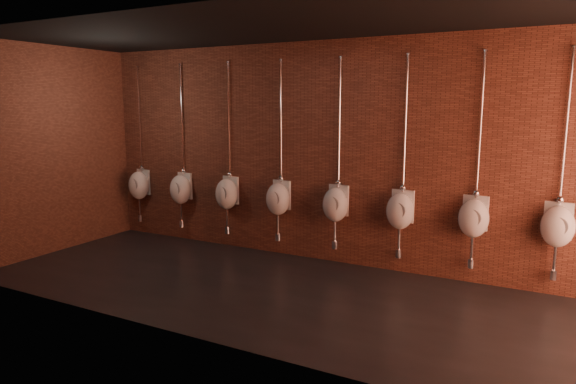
% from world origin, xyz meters
% --- Properties ---
extents(ground, '(8.50, 8.50, 0.00)m').
position_xyz_m(ground, '(0.00, 0.00, 0.00)').
color(ground, black).
rests_on(ground, ground).
extents(room_shell, '(8.54, 3.04, 3.22)m').
position_xyz_m(room_shell, '(0.00, 0.00, 2.01)').
color(room_shell, black).
rests_on(room_shell, ground).
extents(urinal_0, '(0.43, 0.39, 2.72)m').
position_xyz_m(urinal_0, '(-3.84, 1.37, 0.91)').
color(urinal_0, white).
rests_on(urinal_0, ground).
extents(urinal_1, '(0.43, 0.39, 2.72)m').
position_xyz_m(urinal_1, '(-2.90, 1.37, 0.91)').
color(urinal_1, white).
rests_on(urinal_1, ground).
extents(urinal_2, '(0.43, 0.39, 2.72)m').
position_xyz_m(urinal_2, '(-1.96, 1.37, 0.91)').
color(urinal_2, white).
rests_on(urinal_2, ground).
extents(urinal_3, '(0.43, 0.39, 2.72)m').
position_xyz_m(urinal_3, '(-1.01, 1.37, 0.91)').
color(urinal_3, white).
rests_on(urinal_3, ground).
extents(urinal_4, '(0.43, 0.39, 2.72)m').
position_xyz_m(urinal_4, '(-0.07, 1.37, 0.91)').
color(urinal_4, white).
rests_on(urinal_4, ground).
extents(urinal_5, '(0.43, 0.39, 2.72)m').
position_xyz_m(urinal_5, '(0.87, 1.37, 0.91)').
color(urinal_5, white).
rests_on(urinal_5, ground).
extents(urinal_6, '(0.43, 0.39, 2.72)m').
position_xyz_m(urinal_6, '(1.81, 1.37, 0.91)').
color(urinal_6, white).
rests_on(urinal_6, ground).
extents(urinal_7, '(0.43, 0.39, 2.72)m').
position_xyz_m(urinal_7, '(2.75, 1.37, 0.91)').
color(urinal_7, white).
rests_on(urinal_7, ground).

